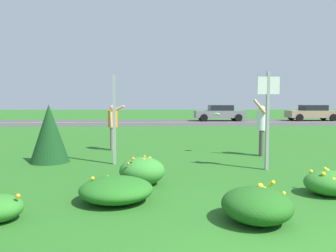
{
  "coord_description": "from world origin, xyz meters",
  "views": [
    {
      "loc": [
        -1.81,
        -2.93,
        1.74
      ],
      "look_at": [
        -1.37,
        8.18,
        0.94
      ],
      "focal_mm": 35.73,
      "sensor_mm": 36.0,
      "label": 1
    }
  ],
  "objects_px": {
    "person_thrower_orange_shirt": "(113,123)",
    "car_gray_center_left": "(220,113)",
    "frisbee_white": "(216,114)",
    "person_catcher_white_shirt": "(261,126)",
    "sign_post_near_path": "(114,120)",
    "sign_post_by_roadside": "(268,111)",
    "car_tan_leftmost": "(312,113)"
  },
  "relations": [
    {
      "from": "person_catcher_white_shirt",
      "to": "sign_post_near_path",
      "type": "bearing_deg",
      "value": -164.33
    },
    {
      "from": "frisbee_white",
      "to": "car_gray_center_left",
      "type": "xyz_separation_m",
      "value": [
        3.87,
        19.17,
        -0.58
      ]
    },
    {
      "from": "frisbee_white",
      "to": "car_gray_center_left",
      "type": "distance_m",
      "value": 19.56
    },
    {
      "from": "frisbee_white",
      "to": "car_tan_leftmost",
      "type": "height_order",
      "value": "car_tan_leftmost"
    },
    {
      "from": "car_tan_leftmost",
      "to": "sign_post_near_path",
      "type": "bearing_deg",
      "value": -126.71
    },
    {
      "from": "car_tan_leftmost",
      "to": "car_gray_center_left",
      "type": "bearing_deg",
      "value": 180.0
    },
    {
      "from": "car_tan_leftmost",
      "to": "frisbee_white",
      "type": "bearing_deg",
      "value": -123.11
    },
    {
      "from": "person_thrower_orange_shirt",
      "to": "frisbee_white",
      "type": "xyz_separation_m",
      "value": [
        3.58,
        -0.85,
        0.34
      ]
    },
    {
      "from": "sign_post_near_path",
      "to": "car_gray_center_left",
      "type": "xyz_separation_m",
      "value": [
        7.07,
        21.05,
        -0.5
      ]
    },
    {
      "from": "sign_post_by_roadside",
      "to": "person_catcher_white_shirt",
      "type": "height_order",
      "value": "sign_post_by_roadside"
    },
    {
      "from": "sign_post_by_roadside",
      "to": "frisbee_white",
      "type": "bearing_deg",
      "value": 105.76
    },
    {
      "from": "car_gray_center_left",
      "to": "person_thrower_orange_shirt",
      "type": "bearing_deg",
      "value": -112.12
    },
    {
      "from": "person_thrower_orange_shirt",
      "to": "car_gray_center_left",
      "type": "relative_size",
      "value": 0.36
    },
    {
      "from": "sign_post_by_roadside",
      "to": "car_gray_center_left",
      "type": "height_order",
      "value": "sign_post_by_roadside"
    },
    {
      "from": "sign_post_near_path",
      "to": "person_thrower_orange_shirt",
      "type": "bearing_deg",
      "value": 97.94
    },
    {
      "from": "car_tan_leftmost",
      "to": "car_gray_center_left",
      "type": "distance_m",
      "value": 8.63
    },
    {
      "from": "sign_post_by_roadside",
      "to": "car_tan_leftmost",
      "type": "height_order",
      "value": "sign_post_by_roadside"
    },
    {
      "from": "frisbee_white",
      "to": "person_catcher_white_shirt",
      "type": "bearing_deg",
      "value": -23.91
    },
    {
      "from": "person_catcher_white_shirt",
      "to": "frisbee_white",
      "type": "height_order",
      "value": "person_catcher_white_shirt"
    },
    {
      "from": "sign_post_near_path",
      "to": "car_gray_center_left",
      "type": "relative_size",
      "value": 0.55
    },
    {
      "from": "person_catcher_white_shirt",
      "to": "car_gray_center_left",
      "type": "xyz_separation_m",
      "value": [
        2.51,
        19.77,
        -0.24
      ]
    },
    {
      "from": "sign_post_near_path",
      "to": "sign_post_by_roadside",
      "type": "bearing_deg",
      "value": -13.2
    },
    {
      "from": "car_tan_leftmost",
      "to": "person_catcher_white_shirt",
      "type": "bearing_deg",
      "value": -119.39
    },
    {
      "from": "sign_post_by_roadside",
      "to": "person_thrower_orange_shirt",
      "type": "xyz_separation_m",
      "value": [
        -4.37,
        3.67,
        -0.54
      ]
    },
    {
      "from": "sign_post_near_path",
      "to": "frisbee_white",
      "type": "distance_m",
      "value": 3.71
    },
    {
      "from": "frisbee_white",
      "to": "car_gray_center_left",
      "type": "relative_size",
      "value": 0.06
    },
    {
      "from": "sign_post_by_roadside",
      "to": "person_thrower_orange_shirt",
      "type": "relative_size",
      "value": 1.53
    },
    {
      "from": "sign_post_by_roadside",
      "to": "frisbee_white",
      "type": "height_order",
      "value": "sign_post_by_roadside"
    },
    {
      "from": "sign_post_by_roadside",
      "to": "person_thrower_orange_shirt",
      "type": "height_order",
      "value": "sign_post_by_roadside"
    },
    {
      "from": "person_thrower_orange_shirt",
      "to": "car_gray_center_left",
      "type": "bearing_deg",
      "value": 67.88
    },
    {
      "from": "person_thrower_orange_shirt",
      "to": "car_gray_center_left",
      "type": "xyz_separation_m",
      "value": [
        7.45,
        18.32,
        -0.24
      ]
    },
    {
      "from": "sign_post_by_roadside",
      "to": "person_catcher_white_shirt",
      "type": "relative_size",
      "value": 1.36
    }
  ]
}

